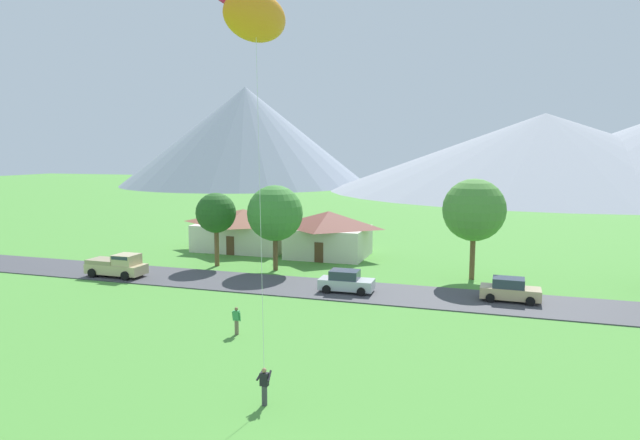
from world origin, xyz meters
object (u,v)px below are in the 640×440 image
tree_near_left (474,210)px  parked_car_silver_mid_west (346,282)px  tree_left_of_center (275,213)px  tree_center (216,213)px  pickup_truck_sand_west_side (117,265)px  house_leftmost (244,229)px  parked_car_tan_west_end (510,290)px  watcher_person (237,320)px  house_left_center (329,233)px  kite_flyer_with_kite (255,19)px

tree_near_left → parked_car_silver_mid_west: size_ratio=2.02×
tree_left_of_center → tree_center: tree_left_of_center is taller
tree_center → pickup_truck_sand_west_side: size_ratio=1.34×
house_leftmost → parked_car_tan_west_end: 30.70m
tree_near_left → watcher_person: bearing=-124.0°
tree_center → watcher_person: 20.71m
house_left_center → tree_left_of_center: size_ratio=1.08×
parked_car_silver_mid_west → pickup_truck_sand_west_side: size_ratio=0.81×
tree_near_left → pickup_truck_sand_west_side: 30.94m
house_left_center → tree_near_left: (14.62, -6.09, 3.50)m
tree_left_of_center → tree_center: (-6.06, 0.11, -0.22)m
house_leftmost → tree_near_left: size_ratio=1.24×
house_left_center → tree_center: (-8.77, -7.80, 2.61)m
pickup_truck_sand_west_side → watcher_person: 19.54m
house_leftmost → tree_near_left: (24.69, -6.90, 3.60)m
tree_center → kite_flyer_with_kite: kite_flyer_with_kite is taller
watcher_person → tree_left_of_center: bearing=104.8°
house_left_center → tree_center: tree_center is taller
tree_left_of_center → parked_car_tan_west_end: (20.25, -4.65, -4.41)m
kite_flyer_with_kite → watcher_person: 17.10m
tree_left_of_center → house_leftmost: bearing=130.1°
house_left_center → watcher_person: bearing=-85.8°
pickup_truck_sand_west_side → kite_flyer_with_kite: size_ratio=0.29×
house_left_center → pickup_truck_sand_west_side: bearing=-135.1°
tree_center → pickup_truck_sand_west_side: tree_center is taller
house_left_center → pickup_truck_sand_west_side: (-14.70, -14.67, -1.39)m
parked_car_tan_west_end → pickup_truck_sand_west_side: bearing=-176.3°
tree_left_of_center → house_left_center: bearing=71.1°
tree_left_of_center → parked_car_tan_west_end: 21.24m
parked_car_silver_mid_west → parked_car_tan_west_end: bearing=5.3°
house_left_center → tree_center: bearing=-138.4°
kite_flyer_with_kite → pickup_truck_sand_west_side: bearing=142.8°
watcher_person → tree_center: bearing=121.5°
house_left_center → tree_left_of_center: tree_left_of_center is taller
tree_center → tree_left_of_center: bearing=-1.1°
house_left_center → parked_car_silver_mid_west: house_left_center is taller
house_leftmost → house_left_center: (10.07, -0.81, 0.10)m
watcher_person → parked_car_tan_west_end: bearing=38.6°
house_leftmost → parked_car_silver_mid_west: (15.60, -14.49, -1.48)m
house_left_center → parked_car_silver_mid_west: size_ratio=1.99×
kite_flyer_with_kite → tree_center: bearing=122.8°
tree_left_of_center → pickup_truck_sand_west_side: tree_left_of_center is taller
house_leftmost → watcher_person: bearing=-65.3°
house_leftmost → kite_flyer_with_kite: 37.46m
tree_near_left → pickup_truck_sand_west_side: tree_near_left is taller
tree_left_of_center → kite_flyer_with_kite: 26.27m
parked_car_silver_mid_west → pickup_truck_sand_west_side: bearing=-177.2°
tree_near_left → watcher_person: 23.45m
parked_car_silver_mid_west → watcher_person: 11.99m
tree_left_of_center → kite_flyer_with_kite: (8.24, -22.11, 11.55)m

